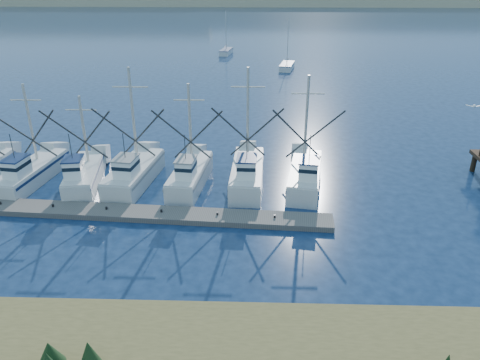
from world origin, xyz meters
The scene contains 6 objects.
ground centered at (0.00, 0.00, 0.00)m, with size 500.00×500.00×0.00m, color #0C1D36.
floating_dock centered at (-9.84, 6.26, 0.20)m, with size 30.07×2.00×0.40m, color #595450.
trawler_fleet centered at (-9.38, 11.21, 0.99)m, with size 29.62×8.34×9.32m.
sailboat_near centered at (5.02, 57.40, 0.49)m, with size 2.95×5.78×8.10m.
sailboat_far centered at (-6.13, 71.55, 0.50)m, with size 2.54×5.56×8.10m.
flying_gull centered at (13.92, 7.26, 7.95)m, with size 1.12×0.20×0.20m.
Camera 1 is at (-0.35, -22.75, 16.37)m, focal length 35.00 mm.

